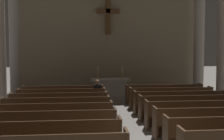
{
  "coord_description": "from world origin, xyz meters",
  "views": [
    {
      "loc": [
        -1.44,
        -5.68,
        2.58
      ],
      "look_at": [
        0.0,
        9.11,
        1.57
      ],
      "focal_mm": 44.96,
      "sensor_mm": 36.0,
      "label": 1
    }
  ],
  "objects_px": {
    "pew_left_row_3": "(49,126)",
    "pew_left_row_5": "(57,110)",
    "pew_left_row_2": "(43,138)",
    "lone_worshipper": "(97,94)",
    "pew_left_row_4": "(53,117)",
    "pew_right_row_5": "(189,107)",
    "pew_right_row_7": "(171,97)",
    "pew_left_row_6": "(60,104)",
    "candlestick_left": "(98,75)",
    "column_right_third": "(224,31)",
    "pew_right_row_4": "(201,113)",
    "pew_right_row_8": "(164,94)",
    "altar": "(110,87)",
    "pew_right_row_6": "(179,102)",
    "pew_left_row_8": "(64,95)",
    "candlestick_right": "(122,74)",
    "column_left_fourth": "(15,33)",
    "pew_right_row_3": "(217,122)",
    "pew_left_row_7": "(62,99)",
    "column_right_fourth": "(199,34)"
  },
  "relations": [
    {
      "from": "pew_left_row_6",
      "to": "candlestick_left",
      "type": "distance_m",
      "value": 5.07
    },
    {
      "from": "pew_right_row_3",
      "to": "pew_right_row_7",
      "type": "height_order",
      "value": "same"
    },
    {
      "from": "pew_left_row_5",
      "to": "pew_right_row_5",
      "type": "distance_m",
      "value": 4.91
    },
    {
      "from": "column_right_third",
      "to": "candlestick_left",
      "type": "xyz_separation_m",
      "value": [
        -6.01,
        2.77,
        -2.32
      ]
    },
    {
      "from": "pew_right_row_8",
      "to": "candlestick_left",
      "type": "height_order",
      "value": "candlestick_left"
    },
    {
      "from": "pew_right_row_5",
      "to": "lone_worshipper",
      "type": "distance_m",
      "value": 4.05
    },
    {
      "from": "pew_left_row_3",
      "to": "column_left_fourth",
      "type": "bearing_deg",
      "value": 109.14
    },
    {
      "from": "pew_left_row_3",
      "to": "pew_right_row_7",
      "type": "xyz_separation_m",
      "value": [
        4.91,
        4.44,
        0.0
      ]
    },
    {
      "from": "pew_right_row_4",
      "to": "column_left_fourth",
      "type": "height_order",
      "value": "column_left_fourth"
    },
    {
      "from": "pew_left_row_7",
      "to": "pew_right_row_5",
      "type": "height_order",
      "value": "same"
    },
    {
      "from": "pew_left_row_2",
      "to": "pew_left_row_6",
      "type": "relative_size",
      "value": 1.0
    },
    {
      "from": "pew_left_row_7",
      "to": "altar",
      "type": "distance_m",
      "value": 4.34
    },
    {
      "from": "pew_left_row_3",
      "to": "pew_left_row_5",
      "type": "height_order",
      "value": "same"
    },
    {
      "from": "pew_left_row_3",
      "to": "column_right_third",
      "type": "relative_size",
      "value": 0.52
    },
    {
      "from": "pew_right_row_5",
      "to": "candlestick_left",
      "type": "xyz_separation_m",
      "value": [
        -3.15,
        5.81,
        0.76
      ]
    },
    {
      "from": "pew_left_row_4",
      "to": "column_right_fourth",
      "type": "xyz_separation_m",
      "value": [
        7.76,
        7.12,
        3.08
      ]
    },
    {
      "from": "column_right_third",
      "to": "column_left_fourth",
      "type": "bearing_deg",
      "value": 164.35
    },
    {
      "from": "pew_left_row_8",
      "to": "pew_right_row_4",
      "type": "xyz_separation_m",
      "value": [
        4.91,
        -4.44,
        0.0
      ]
    },
    {
      "from": "column_right_third",
      "to": "column_right_fourth",
      "type": "height_order",
      "value": "same"
    },
    {
      "from": "pew_left_row_2",
      "to": "pew_right_row_4",
      "type": "distance_m",
      "value": 5.39
    },
    {
      "from": "pew_right_row_8",
      "to": "altar",
      "type": "height_order",
      "value": "altar"
    },
    {
      "from": "pew_left_row_8",
      "to": "pew_right_row_8",
      "type": "distance_m",
      "value": 4.91
    },
    {
      "from": "pew_left_row_5",
      "to": "lone_worshipper",
      "type": "bearing_deg",
      "value": 55.39
    },
    {
      "from": "candlestick_right",
      "to": "column_left_fourth",
      "type": "bearing_deg",
      "value": 178.08
    },
    {
      "from": "pew_right_row_5",
      "to": "altar",
      "type": "height_order",
      "value": "altar"
    },
    {
      "from": "pew_left_row_2",
      "to": "pew_left_row_4",
      "type": "xyz_separation_m",
      "value": [
        0.0,
        2.22,
        0.0
      ]
    },
    {
      "from": "pew_left_row_5",
      "to": "column_right_third",
      "type": "xyz_separation_m",
      "value": [
        7.76,
        3.03,
        3.08
      ]
    },
    {
      "from": "pew_left_row_4",
      "to": "altar",
      "type": "relative_size",
      "value": 1.72
    },
    {
      "from": "pew_left_row_4",
      "to": "pew_left_row_7",
      "type": "xyz_separation_m",
      "value": [
        0.0,
        3.33,
        0.0
      ]
    },
    {
      "from": "pew_left_row_5",
      "to": "column_right_fourth",
      "type": "relative_size",
      "value": 0.52
    },
    {
      "from": "pew_right_row_6",
      "to": "pew_right_row_8",
      "type": "xyz_separation_m",
      "value": [
        0.0,
        2.22,
        0.0
      ]
    },
    {
      "from": "pew_right_row_4",
      "to": "lone_worshipper",
      "type": "height_order",
      "value": "lone_worshipper"
    },
    {
      "from": "pew_left_row_4",
      "to": "pew_right_row_5",
      "type": "xyz_separation_m",
      "value": [
        4.91,
        1.11,
        0.0
      ]
    },
    {
      "from": "pew_right_row_7",
      "to": "column_right_fourth",
      "type": "xyz_separation_m",
      "value": [
        2.86,
        3.78,
        3.08
      ]
    },
    {
      "from": "pew_left_row_5",
      "to": "pew_right_row_4",
      "type": "xyz_separation_m",
      "value": [
        4.91,
        -1.11,
        0.0
      ]
    },
    {
      "from": "pew_right_row_7",
      "to": "pew_right_row_8",
      "type": "height_order",
      "value": "same"
    },
    {
      "from": "pew_left_row_6",
      "to": "pew_right_row_5",
      "type": "distance_m",
      "value": 5.03
    },
    {
      "from": "column_left_fourth",
      "to": "pew_right_row_3",
      "type": "bearing_deg",
      "value": -46.66
    },
    {
      "from": "pew_left_row_5",
      "to": "pew_left_row_8",
      "type": "distance_m",
      "value": 3.33
    },
    {
      "from": "pew_left_row_6",
      "to": "altar",
      "type": "height_order",
      "value": "altar"
    },
    {
      "from": "pew_left_row_2",
      "to": "lone_worshipper",
      "type": "bearing_deg",
      "value": 74.42
    },
    {
      "from": "pew_left_row_6",
      "to": "pew_right_row_5",
      "type": "relative_size",
      "value": 1.0
    },
    {
      "from": "pew_left_row_5",
      "to": "pew_left_row_4",
      "type": "bearing_deg",
      "value": -90.0
    },
    {
      "from": "pew_left_row_4",
      "to": "pew_left_row_7",
      "type": "height_order",
      "value": "same"
    },
    {
      "from": "pew_left_row_3",
      "to": "pew_left_row_6",
      "type": "height_order",
      "value": "same"
    },
    {
      "from": "pew_left_row_6",
      "to": "column_right_third",
      "type": "relative_size",
      "value": 0.52
    },
    {
      "from": "pew_right_row_3",
      "to": "pew_left_row_5",
      "type": "bearing_deg",
      "value": 155.64
    },
    {
      "from": "pew_right_row_6",
      "to": "pew_right_row_8",
      "type": "relative_size",
      "value": 1.0
    },
    {
      "from": "candlestick_right",
      "to": "pew_left_row_8",
      "type": "bearing_deg",
      "value": -141.91
    },
    {
      "from": "column_left_fourth",
      "to": "pew_right_row_6",
      "type": "bearing_deg",
      "value": -32.23
    }
  ]
}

